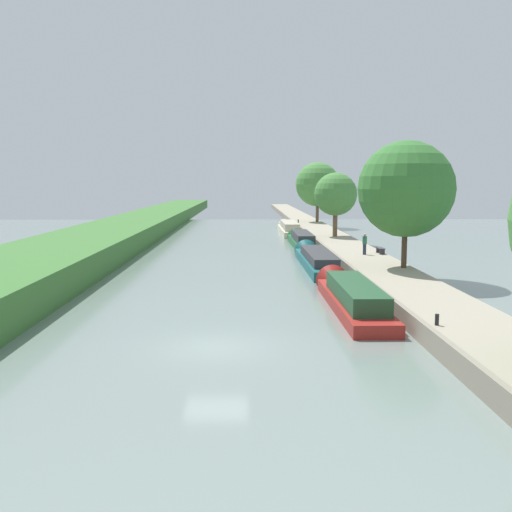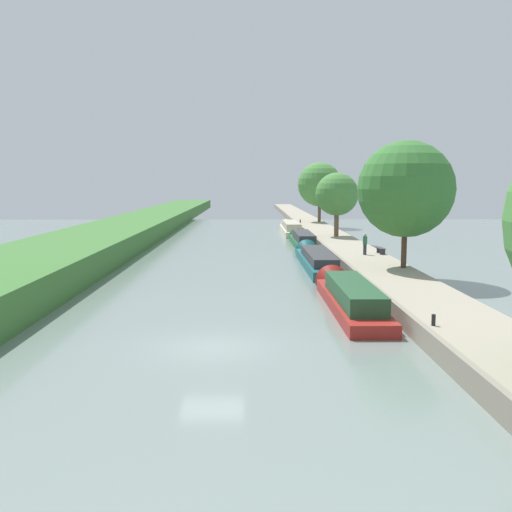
# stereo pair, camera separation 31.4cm
# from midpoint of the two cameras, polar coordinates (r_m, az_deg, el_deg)

# --- Properties ---
(ground_plane) EXTENTS (160.00, 160.00, 0.00)m
(ground_plane) POSITION_cam_midpoint_polar(r_m,az_deg,el_deg) (23.20, -4.31, -8.92)
(ground_plane) COLOR slate
(right_towpath) EXTENTS (3.95, 260.00, 0.84)m
(right_towpath) POSITION_cam_midpoint_polar(r_m,az_deg,el_deg) (24.79, 20.58, -7.31)
(right_towpath) COLOR #9E937F
(right_towpath) RESTS_ON ground_plane
(stone_quay) EXTENTS (0.25, 260.00, 0.89)m
(stone_quay) POSITION_cam_midpoint_polar(r_m,az_deg,el_deg) (24.09, 15.90, -7.47)
(stone_quay) COLOR gray
(stone_quay) RESTS_ON ground_plane
(narrowboat_red) EXTENTS (2.14, 12.92, 2.20)m
(narrowboat_red) POSITION_cam_midpoint_polar(r_m,az_deg,el_deg) (30.91, 8.88, -3.80)
(narrowboat_red) COLOR maroon
(narrowboat_red) RESTS_ON ground_plane
(narrowboat_teal) EXTENTS (2.14, 15.04, 2.03)m
(narrowboat_teal) POSITION_cam_midpoint_polar(r_m,az_deg,el_deg) (45.59, 5.64, -0.29)
(narrowboat_teal) COLOR #195B60
(narrowboat_teal) RESTS_ON ground_plane
(narrowboat_green) EXTENTS (1.97, 13.33, 2.06)m
(narrowboat_green) POSITION_cam_midpoint_polar(r_m,az_deg,el_deg) (60.19, 4.27, 1.59)
(narrowboat_green) COLOR #1E6033
(narrowboat_green) RESTS_ON ground_plane
(narrowboat_cream) EXTENTS (2.14, 14.82, 2.21)m
(narrowboat_cream) POSITION_cam_midpoint_polar(r_m,az_deg,el_deg) (75.08, 3.07, 2.72)
(narrowboat_cream) COLOR beige
(narrowboat_cream) RESTS_ON ground_plane
(tree_rightbank_midnear) EXTENTS (6.28, 6.28, 8.30)m
(tree_rightbank_midnear) POSITION_cam_midpoint_polar(r_m,az_deg,el_deg) (39.42, 14.19, 6.33)
(tree_rightbank_midnear) COLOR #4C3828
(tree_rightbank_midnear) RESTS_ON right_towpath
(tree_rightbank_midfar) EXTENTS (4.46, 4.46, 6.62)m
(tree_rightbank_midfar) POSITION_cam_midpoint_polar(r_m,az_deg,el_deg) (61.56, 7.61, 5.97)
(tree_rightbank_midfar) COLOR brown
(tree_rightbank_midfar) RESTS_ON right_towpath
(tree_rightbank_far) EXTENTS (6.25, 6.25, 8.45)m
(tree_rightbank_far) POSITION_cam_midpoint_polar(r_m,az_deg,el_deg) (84.18, 5.91, 6.95)
(tree_rightbank_far) COLOR brown
(tree_rightbank_far) RESTS_ON right_towpath
(person_walking) EXTENTS (0.34, 0.34, 1.66)m
(person_walking) POSITION_cam_midpoint_polar(r_m,az_deg,el_deg) (46.23, 10.34, 1.21)
(person_walking) COLOR #282D42
(person_walking) RESTS_ON right_towpath
(mooring_bollard_near) EXTENTS (0.16, 0.16, 0.45)m
(mooring_bollard_near) POSITION_cam_midpoint_polar(r_m,az_deg,el_deg) (24.16, 16.85, -5.95)
(mooring_bollard_near) COLOR black
(mooring_bollard_near) RESTS_ON right_towpath
(mooring_bollard_far) EXTENTS (0.16, 0.16, 0.45)m
(mooring_bollard_far) POSITION_cam_midpoint_polar(r_m,az_deg,el_deg) (82.10, 4.02, 3.41)
(mooring_bollard_far) COLOR black
(mooring_bollard_far) RESTS_ON right_towpath
(park_bench) EXTENTS (0.44, 1.50, 0.47)m
(park_bench) POSITION_cam_midpoint_polar(r_m,az_deg,el_deg) (47.22, 11.84, 0.65)
(park_bench) COLOR #333338
(park_bench) RESTS_ON right_towpath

